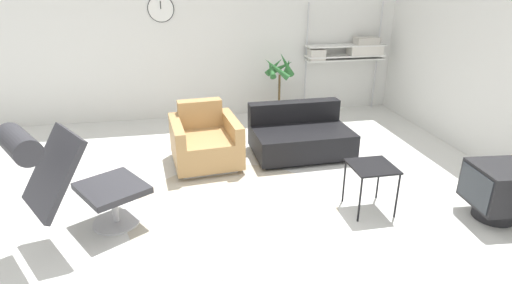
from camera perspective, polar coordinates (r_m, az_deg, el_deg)
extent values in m
plane|color=silver|center=(4.18, 0.60, -8.92)|extent=(12.00, 12.00, 0.00)
cube|color=silver|center=(6.69, -4.85, 15.52)|extent=(12.00, 0.06, 2.80)
cylinder|color=black|center=(6.58, -13.44, 18.02)|extent=(0.40, 0.01, 0.40)
cylinder|color=white|center=(6.58, -13.44, 18.02)|extent=(0.38, 0.02, 0.38)
cube|color=black|center=(6.56, -13.49, 18.50)|extent=(0.01, 0.01, 0.11)
cylinder|color=#BCB29E|center=(4.12, -3.09, -9.45)|extent=(2.11, 2.11, 0.01)
cylinder|color=#BCBCC1|center=(4.11, -19.24, -10.70)|extent=(0.61, 0.61, 0.02)
cylinder|color=#BCBCC1|center=(4.03, -19.54, -8.68)|extent=(0.06, 0.06, 0.32)
cube|color=#2D2D33|center=(3.94, -19.90, -6.20)|extent=(0.76, 0.78, 0.06)
cube|color=#2D2D33|center=(3.67, -27.00, -3.74)|extent=(0.68, 0.73, 0.62)
cylinder|color=#2D2D33|center=(3.53, -30.79, -0.24)|extent=(0.46, 0.56, 0.21)
cube|color=silver|center=(5.08, -7.09, -2.82)|extent=(0.72, 0.77, 0.06)
cube|color=#AD8451|center=(5.00, -7.19, -0.81)|extent=(0.64, 0.92, 0.33)
cube|color=#AD8451|center=(5.20, -8.02, 4.07)|extent=(0.57, 0.23, 0.36)
cube|color=#AD8451|center=(5.02, -3.44, 0.64)|extent=(0.20, 0.87, 0.52)
cube|color=#AD8451|center=(4.93, -11.12, -0.18)|extent=(0.20, 0.87, 0.52)
cube|color=black|center=(5.35, 6.35, -1.54)|extent=(1.15, 0.76, 0.05)
cube|color=black|center=(5.28, 6.43, 0.28)|extent=(1.28, 0.89, 0.32)
cube|color=black|center=(5.47, 5.47, 4.40)|extent=(1.26, 0.24, 0.27)
cube|color=black|center=(4.04, 16.29, -3.36)|extent=(0.42, 0.42, 0.02)
cylinder|color=black|center=(3.92, 14.63, -8.01)|extent=(0.02, 0.02, 0.47)
cylinder|color=black|center=(4.09, 19.51, -7.29)|extent=(0.02, 0.02, 0.47)
cylinder|color=black|center=(4.22, 12.48, -5.52)|extent=(0.02, 0.02, 0.47)
cylinder|color=black|center=(4.38, 17.09, -4.96)|extent=(0.02, 0.02, 0.47)
cylinder|color=black|center=(4.57, 30.85, -8.42)|extent=(0.38, 0.38, 0.15)
cube|color=black|center=(4.46, 31.53, -5.39)|extent=(0.55, 0.55, 0.40)
cube|color=#282D33|center=(4.31, 28.76, -5.71)|extent=(0.05, 0.45, 0.34)
cylinder|color=brown|center=(6.63, 3.27, 4.24)|extent=(0.36, 0.36, 0.26)
cylinder|color=#382819|center=(6.60, 3.30, 5.22)|extent=(0.33, 0.33, 0.02)
cylinder|color=brown|center=(6.53, 3.35, 7.41)|extent=(0.04, 0.04, 0.50)
cone|color=#2D6B33|center=(6.46, 4.53, 10.68)|extent=(0.13, 0.33, 0.33)
cone|color=#2D6B33|center=(6.61, 3.73, 10.65)|extent=(0.38, 0.26, 0.27)
cone|color=#2D6B33|center=(6.56, 2.67, 10.75)|extent=(0.36, 0.22, 0.30)
cone|color=#2D6B33|center=(6.41, 2.15, 10.42)|extent=(0.11, 0.35, 0.29)
cone|color=#2D6B33|center=(6.26, 2.95, 10.42)|extent=(0.43, 0.30, 0.35)
cone|color=#2D6B33|center=(6.34, 4.32, 11.01)|extent=(0.34, 0.27, 0.43)
cylinder|color=#BCBCC1|center=(6.96, 7.18, 11.65)|extent=(0.03, 0.03, 1.83)
cylinder|color=#BCBCC1|center=(7.45, 16.90, 11.58)|extent=(0.03, 0.03, 1.83)
cube|color=white|center=(7.07, 12.58, 11.47)|extent=(1.36, 0.28, 0.02)
cube|color=white|center=(7.06, 12.62, 11.94)|extent=(1.36, 0.28, 0.02)
cube|color=white|center=(7.04, 12.74, 13.30)|extent=(1.36, 0.28, 0.02)
cube|color=beige|center=(6.86, 8.63, 12.27)|extent=(0.26, 0.24, 0.18)
cube|color=silver|center=(7.18, 15.30, 12.58)|extent=(0.57, 0.24, 0.15)
cube|color=#B7B2A8|center=(7.16, 15.51, 13.77)|extent=(0.39, 0.24, 0.12)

